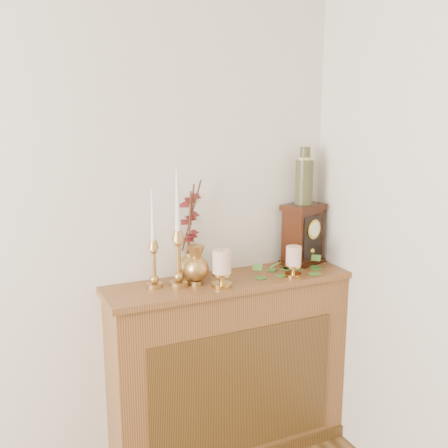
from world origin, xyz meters
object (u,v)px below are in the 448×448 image
bud_vase (196,266)px  mantel_clock (303,235)px  ceramic_vase (304,179)px  candlestick_center (178,249)px  ginger_jar (190,233)px  candlestick_left (154,256)px

bud_vase → mantel_clock: mantel_clock is taller
ceramic_vase → mantel_clock: bearing=-70.6°
candlestick_center → mantel_clock: size_ratio=1.68×
mantel_clock → ginger_jar: bearing=156.0°
candlestick_left → mantel_clock: candlestick_left is taller
bud_vase → ceramic_vase: ceramic_vase is taller
bud_vase → mantel_clock: 0.65m
candlestick_left → ginger_jar: size_ratio=0.94×
mantel_clock → ceramic_vase: 0.30m
candlestick_left → ginger_jar: bearing=22.6°
candlestick_left → ginger_jar: (0.21, 0.09, 0.07)m
bud_vase → ceramic_vase: size_ratio=0.64×
candlestick_left → ceramic_vase: bearing=2.9°
bud_vase → mantel_clock: size_ratio=0.59×
bud_vase → ceramic_vase: (0.64, 0.09, 0.36)m
ginger_jar → ceramic_vase: bearing=-4.3°
mantel_clock → candlestick_left: bearing=163.3°
candlestick_center → mantel_clock: bearing=5.5°
candlestick_left → candlestick_center: (0.11, -0.03, 0.03)m
candlestick_left → ceramic_vase: (0.83, 0.04, 0.31)m
mantel_clock → candlestick_center: bearing=166.0°
bud_vase → ginger_jar: size_ratio=0.39×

